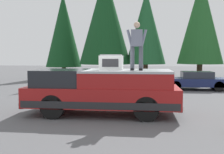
# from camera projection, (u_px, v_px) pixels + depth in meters

# --- Properties ---
(ground_plane) EXTENTS (90.00, 90.00, 0.00)m
(ground_plane) POSITION_uv_depth(u_px,v_px,m) (96.00, 113.00, 10.16)
(ground_plane) COLOR #565659
(pickup_truck) EXTENTS (2.01, 5.54, 1.65)m
(pickup_truck) POSITION_uv_depth(u_px,v_px,m) (103.00, 91.00, 9.80)
(pickup_truck) COLOR maroon
(pickup_truck) RESTS_ON ground
(compressor_unit) EXTENTS (0.65, 0.84, 0.56)m
(compressor_unit) POSITION_uv_depth(u_px,v_px,m) (111.00, 62.00, 9.82)
(compressor_unit) COLOR silver
(compressor_unit) RESTS_ON pickup_truck
(person_on_truck_bed) EXTENTS (0.29, 0.72, 1.69)m
(person_on_truck_bed) POSITION_uv_depth(u_px,v_px,m) (137.00, 45.00, 9.31)
(person_on_truck_bed) COLOR #4C515B
(person_on_truck_bed) RESTS_ON pickup_truck
(parked_car_navy) EXTENTS (1.64, 4.10, 1.16)m
(parked_car_navy) POSITION_uv_depth(u_px,v_px,m) (195.00, 81.00, 16.94)
(parked_car_navy) COLOR navy
(parked_car_navy) RESTS_ON ground
(conifer_left) EXTENTS (3.83, 3.83, 8.85)m
(conifer_left) POSITION_uv_depth(u_px,v_px,m) (201.00, 20.00, 22.64)
(conifer_left) COLOR #4C3826
(conifer_left) RESTS_ON ground
(conifer_center_left) EXTENTS (3.41, 3.41, 7.80)m
(conifer_center_left) POSITION_uv_depth(u_px,v_px,m) (146.00, 27.00, 22.89)
(conifer_center_left) COLOR #4C3826
(conifer_center_left) RESTS_ON ground
(conifer_center_right) EXTENTS (4.48, 4.48, 9.38)m
(conifer_center_right) POSITION_uv_depth(u_px,v_px,m) (105.00, 18.00, 23.03)
(conifer_center_right) COLOR #4C3826
(conifer_center_right) RESTS_ON ground
(conifer_right) EXTENTS (3.40, 3.40, 8.06)m
(conifer_right) POSITION_uv_depth(u_px,v_px,m) (63.00, 30.00, 25.58)
(conifer_right) COLOR #4C3826
(conifer_right) RESTS_ON ground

